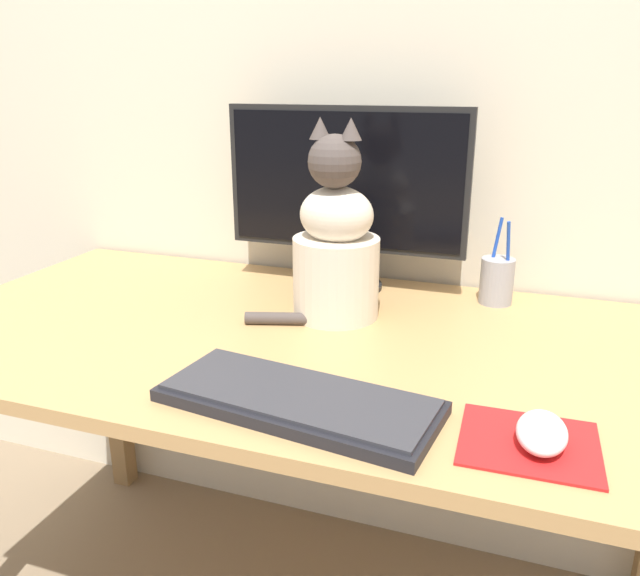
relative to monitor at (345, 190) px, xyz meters
The scene contains 8 objects.
wall_back 0.34m from the monitor, 86.74° to the left, with size 7.00×0.04×2.50m.
desk 0.41m from the monitor, 88.53° to the right, with size 1.50×0.76×0.72m.
monitor is the anchor object (origin of this frame).
keyboard 0.58m from the monitor, 79.68° to the right, with size 0.42×0.21×0.02m.
mousepad_right 0.70m from the monitor, 52.09° to the right, with size 0.18×0.16×0.00m.
computer_mouse_right 0.71m from the monitor, 51.35° to the right, with size 0.06×0.10×0.04m.
cat 0.19m from the monitor, 78.54° to the right, with size 0.24×0.20×0.38m.
pen_cup 0.37m from the monitor, ahead, with size 0.07×0.07×0.18m.
Camera 1 is at (0.38, -0.99, 1.16)m, focal length 35.00 mm.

